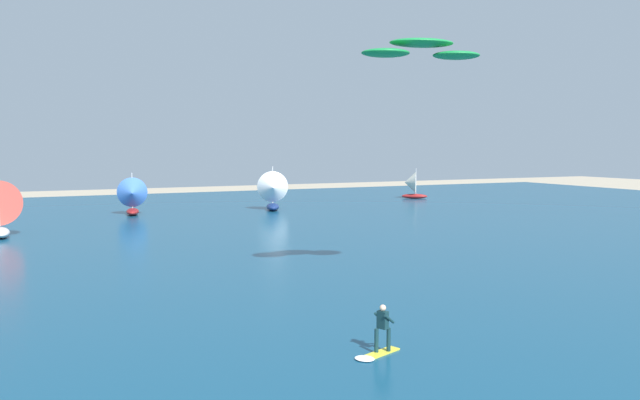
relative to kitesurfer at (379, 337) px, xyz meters
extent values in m
cube|color=navy|center=(-1.83, 32.33, -0.65)|extent=(160.00, 90.00, 0.10)
cube|color=yellow|center=(0.18, 0.07, -0.58)|extent=(1.46, 0.92, 0.05)
cylinder|color=#143338|center=(-0.03, 0.12, -0.15)|extent=(0.14, 0.14, 0.80)
cylinder|color=#143338|center=(0.39, 0.02, -0.15)|extent=(0.14, 0.14, 0.80)
cube|color=#143338|center=(0.18, 0.07, 0.55)|extent=(0.34, 0.42, 0.60)
sphere|color=beige|center=(0.18, 0.07, 0.96)|extent=(0.22, 0.22, 0.22)
cylinder|color=#143338|center=(0.17, 0.30, 0.60)|extent=(0.50, 0.27, 0.39)
cylinder|color=#143338|center=(0.33, -0.11, 0.60)|extent=(0.50, 0.27, 0.39)
ellipsoid|color=white|center=(-0.71, -0.27, -0.56)|extent=(0.81, 0.87, 0.08)
ellipsoid|color=#198C3F|center=(6.75, 7.68, 11.28)|extent=(3.49, 2.51, 0.37)
ellipsoid|color=#198C3F|center=(4.99, 8.05, 10.75)|extent=(2.66, 2.34, 0.37)
ellipsoid|color=#198C3F|center=(8.50, 7.30, 10.75)|extent=(2.66, 2.34, 0.37)
ellipsoid|color=maroon|center=(-0.30, 48.70, -0.27)|extent=(1.84, 3.75, 0.67)
cylinder|color=silver|center=(-0.28, 48.86, 1.87)|extent=(0.11, 0.11, 3.59)
cone|color=#3F72CC|center=(-0.41, 48.09, 1.69)|extent=(3.25, 2.07, 3.02)
ellipsoid|color=maroon|center=(36.91, 53.47, -0.29)|extent=(3.40, 2.94, 0.63)
cylinder|color=silver|center=(37.03, 53.38, 1.71)|extent=(0.11, 0.11, 3.37)
cone|color=silver|center=(36.44, 53.82, 1.55)|extent=(2.87, 3.15, 2.83)
ellipsoid|color=navy|center=(14.31, 47.07, -0.23)|extent=(2.60, 4.23, 0.75)
cylinder|color=silver|center=(14.37, 47.25, 2.15)|extent=(0.13, 0.13, 4.00)
cone|color=white|center=(14.09, 46.42, 1.95)|extent=(3.75, 2.75, 3.36)
camera|label=1|loc=(-10.86, -18.36, 6.43)|focal=36.21mm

